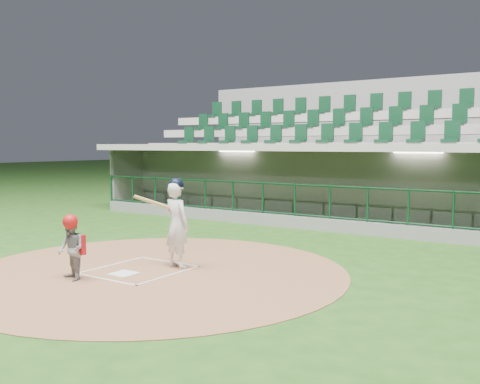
{
  "coord_description": "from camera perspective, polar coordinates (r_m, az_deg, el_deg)",
  "views": [
    {
      "loc": [
        7.09,
        -7.49,
        2.36
      ],
      "look_at": [
        0.35,
        2.6,
        1.3
      ],
      "focal_mm": 40.0,
      "sensor_mm": 36.0,
      "label": 1
    }
  ],
  "objects": [
    {
      "name": "ground",
      "position": [
        10.58,
        -9.54,
        -7.97
      ],
      "size": [
        120.0,
        120.0,
        0.0
      ],
      "primitive_type": "plane",
      "color": "#1F4714",
      "rests_on": "ground"
    },
    {
      "name": "dirt_circle",
      "position": [
        10.24,
        -9.08,
        -8.37
      ],
      "size": [
        7.2,
        7.2,
        0.01
      ],
      "primitive_type": "cylinder",
      "color": "brown",
      "rests_on": "ground"
    },
    {
      "name": "home_plate",
      "position": [
        10.09,
        -12.29,
        -8.52
      ],
      "size": [
        0.43,
        0.43,
        0.02
      ],
      "primitive_type": "cube",
      "color": "white",
      "rests_on": "dirt_circle"
    },
    {
      "name": "batter_box_chalk",
      "position": [
        10.37,
        -10.69,
        -8.16
      ],
      "size": [
        1.55,
        1.8,
        0.01
      ],
      "color": "white",
      "rests_on": "ground"
    },
    {
      "name": "dugout_structure",
      "position": [
        16.9,
        9.13,
        0.16
      ],
      "size": [
        16.4,
        3.7,
        3.0
      ],
      "color": "slate",
      "rests_on": "ground"
    },
    {
      "name": "seating_deck",
      "position": [
        19.74,
        12.64,
        2.16
      ],
      "size": [
        17.0,
        6.72,
        5.15
      ],
      "color": "slate",
      "rests_on": "ground"
    },
    {
      "name": "batter",
      "position": [
        10.35,
        -6.8,
        -3.25
      ],
      "size": [
        0.87,
        0.88,
        1.73
      ],
      "color": "white",
      "rests_on": "dirt_circle"
    },
    {
      "name": "catcher",
      "position": [
        9.82,
        -17.56,
        -5.65
      ],
      "size": [
        0.62,
        0.55,
        1.16
      ],
      "color": "gray",
      "rests_on": "dirt_circle"
    }
  ]
}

